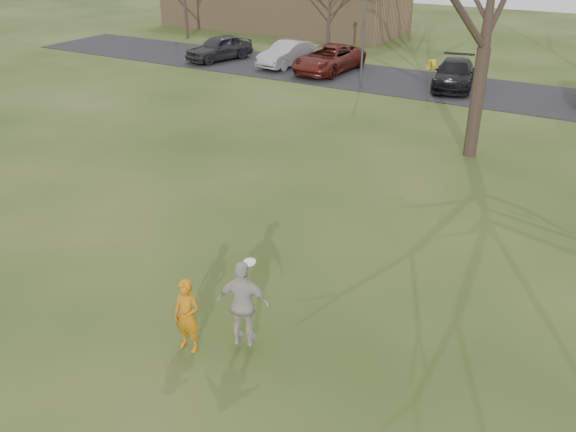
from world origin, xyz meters
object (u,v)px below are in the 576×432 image
object	(u,v)px
car_1	(288,54)
lamp_post	(364,13)
car_3	(454,74)
building	(283,4)
player_defender	(187,316)
car_0	(219,48)
catching_play	(244,304)
car_2	(329,59)

from	to	relation	value
car_1	lamp_post	world-z (taller)	lamp_post
car_3	building	size ratio (longest dim) A/B	0.24
player_defender	car_1	size ratio (longest dim) A/B	0.37
player_defender	car_0	size ratio (longest dim) A/B	0.37
player_defender	lamp_post	bearing A→B (deg)	101.42
catching_play	building	distance (m)	43.00
player_defender	lamp_post	size ratio (longest dim) A/B	0.27
car_2	building	world-z (taller)	building
car_1	building	distance (m)	14.96
car_1	lamp_post	size ratio (longest dim) A/B	0.73
building	lamp_post	size ratio (longest dim) A/B	3.29
car_3	catching_play	xyz separation A→B (m)	(2.55, -24.69, 0.41)
car_3	building	world-z (taller)	building
catching_play	lamp_post	distance (m)	23.28
car_3	building	distance (m)	22.48
car_1	catching_play	xyz separation A→B (m)	(13.18, -24.81, 0.39)
car_0	car_1	distance (m)	4.82
catching_play	building	xyz separation A→B (m)	(-20.95, 37.54, 0.75)
car_0	car_3	size ratio (longest dim) A/B	0.92
car_0	building	bearing A→B (deg)	118.53
catching_play	car_0	bearing A→B (deg)	126.70
building	lamp_post	xyz separation A→B (m)	(14.00, -15.50, 2.04)
lamp_post	car_2	bearing A→B (deg)	141.66
car_1	lamp_post	xyz separation A→B (m)	(6.23, -2.77, 3.17)
car_2	lamp_post	xyz separation A→B (m)	(3.27, -2.58, 3.15)
player_defender	car_3	size ratio (longest dim) A/B	0.34
player_defender	car_3	xyz separation A→B (m)	(-1.47, 25.26, -0.08)
car_1	car_2	xyz separation A→B (m)	(2.96, -0.19, 0.03)
player_defender	car_1	world-z (taller)	player_defender
car_0	catching_play	world-z (taller)	catching_play
lamp_post	car_1	bearing A→B (deg)	156.01
car_1	car_2	world-z (taller)	car_2
building	catching_play	bearing A→B (deg)	-60.83
car_1	car_3	xyz separation A→B (m)	(10.63, -0.12, -0.03)
car_0	car_2	world-z (taller)	car_0
player_defender	car_1	bearing A→B (deg)	112.35
player_defender	building	bearing A→B (deg)	114.40
player_defender	car_1	distance (m)	28.12
lamp_post	player_defender	bearing A→B (deg)	-75.43
player_defender	car_0	bearing A→B (deg)	121.23
car_2	player_defender	bearing A→B (deg)	-67.05
car_1	building	bearing A→B (deg)	129.09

